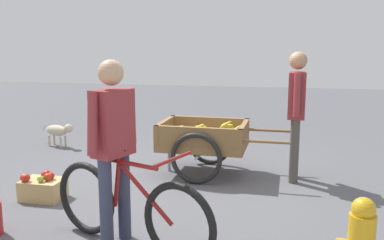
# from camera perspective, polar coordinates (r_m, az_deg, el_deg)

# --- Properties ---
(ground_plane) EXTENTS (24.00, 24.00, 0.00)m
(ground_plane) POSITION_cam_1_polar(r_m,az_deg,el_deg) (5.26, -1.10, -8.31)
(ground_plane) COLOR #56565B
(fruit_cart) EXTENTS (1.67, 0.96, 0.72)m
(fruit_cart) POSITION_cam_1_polar(r_m,az_deg,el_deg) (5.45, 1.61, -2.90)
(fruit_cart) COLOR olive
(fruit_cart) RESTS_ON ground
(vendor_person) EXTENTS (0.21, 0.57, 1.59)m
(vendor_person) POSITION_cam_1_polar(r_m,az_deg,el_deg) (5.25, 14.00, 2.02)
(vendor_person) COLOR #4C4742
(vendor_person) RESTS_ON ground
(bicycle) EXTENTS (1.58, 0.70, 0.85)m
(bicycle) POSITION_cam_1_polar(r_m,az_deg,el_deg) (3.56, -8.56, -11.67)
(bicycle) COLOR black
(bicycle) RESTS_ON ground
(cyclist_person) EXTENTS (0.31, 0.54, 1.56)m
(cyclist_person) POSITION_cam_1_polar(r_m,az_deg,el_deg) (3.49, -10.70, -2.29)
(cyclist_person) COLOR #333851
(cyclist_person) RESTS_ON ground
(dog) EXTENTS (0.65, 0.30, 0.40)m
(dog) POSITION_cam_1_polar(r_m,az_deg,el_deg) (7.27, -17.71, -1.38)
(dog) COLOR beige
(dog) RESTS_ON ground
(apple_crate) EXTENTS (0.44, 0.32, 0.31)m
(apple_crate) POSITION_cam_1_polar(r_m,az_deg,el_deg) (4.92, -19.65, -8.68)
(apple_crate) COLOR tan
(apple_crate) RESTS_ON ground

